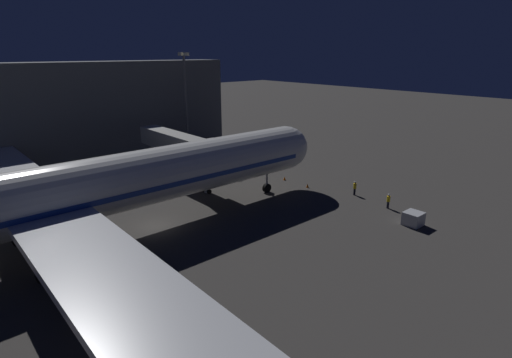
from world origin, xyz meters
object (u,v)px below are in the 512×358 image
object	(u,v)px
ground_crew_marshaller_fwd	(388,200)
traffic_cone_nose_port	(307,186)
apron_floodlight_mast	(186,96)
airliner_at_gate	(23,205)
traffic_cone_nose_starboard	(285,178)
jet_bridge	(185,145)
ground_crew_by_belt_loader	(355,187)
baggage_container_near_belt	(413,219)

from	to	relation	value
ground_crew_marshaller_fwd	traffic_cone_nose_port	distance (m)	11.46
apron_floodlight_mast	ground_crew_marshaller_fwd	xyz separation A→B (m)	(-39.04, -2.98, -9.21)
airliner_at_gate	traffic_cone_nose_port	distance (m)	33.82
airliner_at_gate	apron_floodlight_mast	size ratio (longest dim) A/B	3.95
airliner_at_gate	traffic_cone_nose_port	bearing A→B (deg)	-93.77
traffic_cone_nose_port	traffic_cone_nose_starboard	distance (m)	4.40
jet_bridge	traffic_cone_nose_port	distance (m)	17.59
airliner_at_gate	apron_floodlight_mast	bearing A→B (deg)	-51.31
ground_crew_by_belt_loader	traffic_cone_nose_port	world-z (taller)	ground_crew_by_belt_loader
airliner_at_gate	traffic_cone_nose_starboard	xyz separation A→B (m)	(2.20, -33.36, -5.11)
ground_crew_by_belt_loader	ground_crew_marshaller_fwd	size ratio (longest dim) A/B	1.03
baggage_container_near_belt	traffic_cone_nose_starboard	xyz separation A→B (m)	(20.12, -0.80, -0.45)
traffic_cone_nose_port	airliner_at_gate	bearing A→B (deg)	86.23
ground_crew_by_belt_loader	apron_floodlight_mast	bearing A→B (deg)	6.52
jet_bridge	apron_floodlight_mast	world-z (taller)	apron_floodlight_mast
jet_bridge	baggage_container_near_belt	distance (m)	30.30
airliner_at_gate	jet_bridge	size ratio (longest dim) A/B	3.81
traffic_cone_nose_starboard	airliner_at_gate	bearing A→B (deg)	93.77
traffic_cone_nose_port	traffic_cone_nose_starboard	size ratio (longest dim) A/B	1.00
baggage_container_near_belt	traffic_cone_nose_starboard	world-z (taller)	baggage_container_near_belt
apron_floodlight_mast	baggage_container_near_belt	xyz separation A→B (m)	(-43.42, -0.72, -9.48)
ground_crew_marshaller_fwd	traffic_cone_nose_port	xyz separation A→B (m)	(11.34, 1.46, -0.71)
airliner_at_gate	ground_crew_marshaller_fwd	bearing A→B (deg)	-111.26
ground_crew_marshaller_fwd	traffic_cone_nose_starboard	world-z (taller)	ground_crew_marshaller_fwd
apron_floodlight_mast	ground_crew_by_belt_loader	distance (m)	35.12
traffic_cone_nose_port	traffic_cone_nose_starboard	xyz separation A→B (m)	(4.40, 0.00, 0.00)
airliner_at_gate	ground_crew_marshaller_fwd	world-z (taller)	airliner_at_gate
jet_bridge	ground_crew_by_belt_loader	size ratio (longest dim) A/B	9.83
airliner_at_gate	ground_crew_marshaller_fwd	distance (m)	37.61
airliner_at_gate	ground_crew_by_belt_loader	size ratio (longest dim) A/B	37.46
jet_bridge	baggage_container_near_belt	world-z (taller)	jet_bridge
baggage_container_near_belt	traffic_cone_nose_port	bearing A→B (deg)	-2.92
jet_bridge	traffic_cone_nose_starboard	size ratio (longest dim) A/B	33.04
ground_crew_by_belt_loader	ground_crew_marshaller_fwd	distance (m)	5.43
airliner_at_gate	traffic_cone_nose_port	world-z (taller)	airliner_at_gate
traffic_cone_nose_port	traffic_cone_nose_starboard	world-z (taller)	same
jet_bridge	ground_crew_marshaller_fwd	size ratio (longest dim) A/B	10.12
airliner_at_gate	jet_bridge	world-z (taller)	airliner_at_gate
ground_crew_marshaller_fwd	traffic_cone_nose_port	size ratio (longest dim) A/B	3.26
jet_bridge	baggage_container_near_belt	size ratio (longest dim) A/B	9.92
ground_crew_marshaller_fwd	jet_bridge	bearing A→B (deg)	28.88
airliner_at_gate	traffic_cone_nose_port	xyz separation A→B (m)	(-2.20, -33.36, -5.11)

